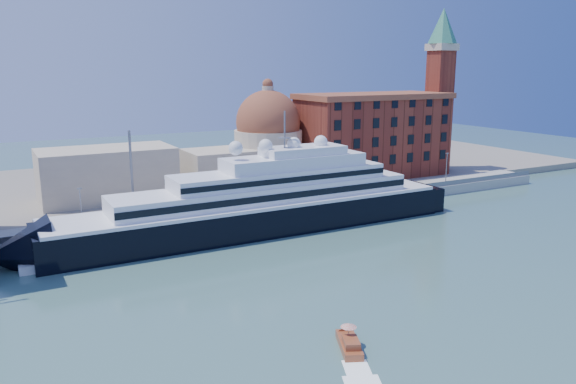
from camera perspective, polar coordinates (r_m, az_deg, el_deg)
ground at (r=92.76m, az=1.96°, el=-7.75°), size 400.00×400.00×0.00m
quay at (r=121.55m, az=-6.20°, el=-2.28°), size 180.00×10.00×2.50m
land at (r=159.37m, az=-11.85°, el=0.98°), size 260.00×72.00×2.00m
quay_fence at (r=117.06m, az=-5.38°, el=-1.90°), size 180.00×0.10×1.20m
superyacht at (r=110.59m, az=-4.39°, el=-1.83°), size 93.17×12.92×27.85m
service_barge at (r=100.49m, az=-22.27°, el=-6.65°), size 11.58×3.93×2.60m
water_taxi at (r=67.98m, az=6.27°, el=-15.05°), size 4.56×6.78×3.07m
warehouse at (r=160.37m, az=8.63°, el=5.80°), size 43.00×19.00×23.25m
campanile at (r=174.91m, az=15.20°, el=10.98°), size 8.40×8.40×47.00m
church at (r=143.55m, az=-7.56°, el=3.90°), size 66.00×18.00×25.50m
lamp_posts at (r=113.93m, az=-11.86°, el=0.96°), size 120.80×2.40×18.00m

